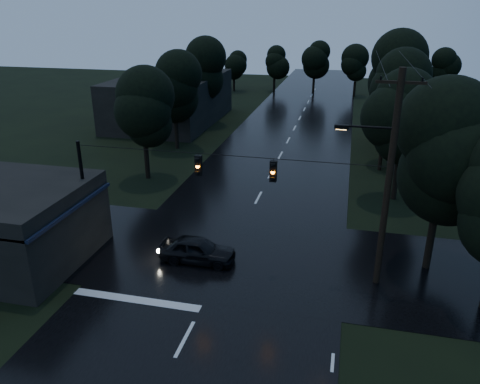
% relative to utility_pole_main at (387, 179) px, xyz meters
% --- Properties ---
extents(main_road, '(12.00, 120.00, 0.02)m').
position_rel_utility_pole_main_xyz_m(main_road, '(-7.41, 19.00, -5.26)').
color(main_road, black).
rests_on(main_road, ground).
extents(cross_street, '(60.00, 9.00, 0.02)m').
position_rel_utility_pole_main_xyz_m(cross_street, '(-7.41, 1.00, -5.26)').
color(cross_street, black).
rests_on(cross_street, ground).
extents(building_far_right, '(10.00, 14.00, 4.40)m').
position_rel_utility_pole_main_xyz_m(building_far_right, '(6.59, 23.00, -3.06)').
color(building_far_right, black).
rests_on(building_far_right, ground).
extents(building_far_left, '(10.00, 16.00, 5.00)m').
position_rel_utility_pole_main_xyz_m(building_far_left, '(-21.41, 29.00, -2.76)').
color(building_far_left, black).
rests_on(building_far_left, ground).
extents(utility_pole_main, '(3.50, 0.30, 10.00)m').
position_rel_utility_pole_main_xyz_m(utility_pole_main, '(0.00, 0.00, 0.00)').
color(utility_pole_main, black).
rests_on(utility_pole_main, ground).
extents(utility_pole_far, '(2.00, 0.30, 7.50)m').
position_rel_utility_pole_main_xyz_m(utility_pole_far, '(0.89, 17.00, -1.38)').
color(utility_pole_far, black).
rests_on(utility_pole_far, ground).
extents(anchor_pole_left, '(0.18, 0.18, 6.00)m').
position_rel_utility_pole_main_xyz_m(anchor_pole_left, '(-14.91, 0.00, -2.26)').
color(anchor_pole_left, black).
rests_on(anchor_pole_left, ground).
extents(span_signals, '(15.00, 0.37, 1.12)m').
position_rel_utility_pole_main_xyz_m(span_signals, '(-6.85, -0.01, -0.01)').
color(span_signals, black).
rests_on(span_signals, ground).
extents(tree_corner_near, '(4.48, 4.48, 9.44)m').
position_rel_utility_pole_main_xyz_m(tree_corner_near, '(2.59, 2.00, 0.74)').
color(tree_corner_near, black).
rests_on(tree_corner_near, ground).
extents(tree_left_a, '(3.92, 3.92, 8.26)m').
position_rel_utility_pole_main_xyz_m(tree_left_a, '(-16.41, 11.00, -0.02)').
color(tree_left_a, black).
rests_on(tree_left_a, ground).
extents(tree_left_b, '(4.20, 4.20, 8.85)m').
position_rel_utility_pole_main_xyz_m(tree_left_b, '(-17.01, 19.00, 0.36)').
color(tree_left_b, black).
rests_on(tree_left_b, ground).
extents(tree_left_c, '(4.48, 4.48, 9.44)m').
position_rel_utility_pole_main_xyz_m(tree_left_c, '(-17.61, 29.00, 0.74)').
color(tree_left_c, black).
rests_on(tree_left_c, ground).
extents(tree_right_a, '(4.20, 4.20, 8.85)m').
position_rel_utility_pole_main_xyz_m(tree_right_a, '(1.59, 11.00, 0.36)').
color(tree_right_a, black).
rests_on(tree_right_a, ground).
extents(tree_right_b, '(4.48, 4.48, 9.44)m').
position_rel_utility_pole_main_xyz_m(tree_right_b, '(2.19, 19.00, 0.74)').
color(tree_right_b, black).
rests_on(tree_right_b, ground).
extents(tree_right_c, '(4.76, 4.76, 10.03)m').
position_rel_utility_pole_main_xyz_m(tree_right_c, '(2.79, 29.00, 1.11)').
color(tree_right_c, black).
rests_on(tree_right_c, ground).
extents(car, '(3.91, 1.60, 1.33)m').
position_rel_utility_pole_main_xyz_m(car, '(-8.79, -0.07, -4.59)').
color(car, black).
rests_on(car, ground).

